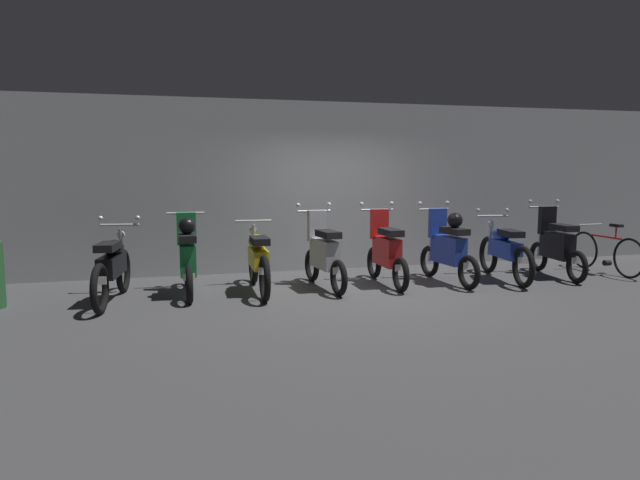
{
  "coord_description": "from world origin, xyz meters",
  "views": [
    {
      "loc": [
        -2.78,
        -7.87,
        1.8
      ],
      "look_at": [
        -0.58,
        0.34,
        0.75
      ],
      "focal_mm": 31.76,
      "sensor_mm": 36.0,
      "label": 1
    }
  ],
  "objects_px": {
    "motorbike_slot_3": "(323,254)",
    "bicycle": "(606,253)",
    "motorbike_slot_4": "(386,251)",
    "motorbike_slot_0": "(112,267)",
    "motorbike_slot_5": "(448,248)",
    "motorbike_slot_2": "(258,259)",
    "motorbike_slot_7": "(556,246)",
    "motorbike_slot_6": "(504,250)",
    "motorbike_slot_1": "(188,256)"
  },
  "relations": [
    {
      "from": "motorbike_slot_3",
      "to": "bicycle",
      "type": "xyz_separation_m",
      "value": [
        5.13,
        -0.06,
        -0.17
      ]
    },
    {
      "from": "motorbike_slot_4",
      "to": "bicycle",
      "type": "bearing_deg",
      "value": -0.82
    },
    {
      "from": "motorbike_slot_0",
      "to": "motorbike_slot_5",
      "type": "bearing_deg",
      "value": 0.5
    },
    {
      "from": "motorbike_slot_2",
      "to": "motorbike_slot_5",
      "type": "bearing_deg",
      "value": -1.73
    },
    {
      "from": "motorbike_slot_4",
      "to": "motorbike_slot_5",
      "type": "relative_size",
      "value": 1.0
    },
    {
      "from": "motorbike_slot_5",
      "to": "bicycle",
      "type": "relative_size",
      "value": 0.97
    },
    {
      "from": "motorbike_slot_4",
      "to": "motorbike_slot_7",
      "type": "distance_m",
      "value": 3.05
    },
    {
      "from": "motorbike_slot_4",
      "to": "bicycle",
      "type": "distance_m",
      "value": 4.11
    },
    {
      "from": "motorbike_slot_6",
      "to": "motorbike_slot_4",
      "type": "bearing_deg",
      "value": 176.24
    },
    {
      "from": "motorbike_slot_0",
      "to": "motorbike_slot_5",
      "type": "relative_size",
      "value": 1.16
    },
    {
      "from": "motorbike_slot_1",
      "to": "motorbike_slot_3",
      "type": "relative_size",
      "value": 1.0
    },
    {
      "from": "motorbike_slot_1",
      "to": "motorbike_slot_3",
      "type": "xyz_separation_m",
      "value": [
        2.03,
        -0.05,
        -0.04
      ]
    },
    {
      "from": "motorbike_slot_1",
      "to": "motorbike_slot_6",
      "type": "height_order",
      "value": "motorbike_slot_1"
    },
    {
      "from": "motorbike_slot_3",
      "to": "motorbike_slot_0",
      "type": "bearing_deg",
      "value": -176.97
    },
    {
      "from": "motorbike_slot_2",
      "to": "motorbike_slot_7",
      "type": "xyz_separation_m",
      "value": [
        5.08,
        -0.08,
        0.04
      ]
    },
    {
      "from": "motorbike_slot_1",
      "to": "motorbike_slot_7",
      "type": "distance_m",
      "value": 6.1
    },
    {
      "from": "motorbike_slot_6",
      "to": "motorbike_slot_7",
      "type": "bearing_deg",
      "value": 2.02
    },
    {
      "from": "bicycle",
      "to": "motorbike_slot_4",
      "type": "bearing_deg",
      "value": 179.18
    },
    {
      "from": "motorbike_slot_5",
      "to": "motorbike_slot_6",
      "type": "relative_size",
      "value": 0.87
    },
    {
      "from": "motorbike_slot_6",
      "to": "bicycle",
      "type": "bearing_deg",
      "value": 2.07
    },
    {
      "from": "motorbike_slot_6",
      "to": "motorbike_slot_3",
      "type": "bearing_deg",
      "value": 177.44
    },
    {
      "from": "motorbike_slot_2",
      "to": "bicycle",
      "type": "relative_size",
      "value": 1.13
    },
    {
      "from": "motorbike_slot_0",
      "to": "motorbike_slot_5",
      "type": "distance_m",
      "value": 5.07
    },
    {
      "from": "motorbike_slot_4",
      "to": "motorbike_slot_6",
      "type": "distance_m",
      "value": 2.04
    },
    {
      "from": "motorbike_slot_6",
      "to": "motorbike_slot_7",
      "type": "relative_size",
      "value": 1.16
    },
    {
      "from": "motorbike_slot_1",
      "to": "motorbike_slot_5",
      "type": "height_order",
      "value": "motorbike_slot_5"
    },
    {
      "from": "motorbike_slot_0",
      "to": "motorbike_slot_3",
      "type": "bearing_deg",
      "value": 3.03
    },
    {
      "from": "motorbike_slot_7",
      "to": "bicycle",
      "type": "height_order",
      "value": "motorbike_slot_7"
    },
    {
      "from": "motorbike_slot_0",
      "to": "motorbike_slot_4",
      "type": "distance_m",
      "value": 4.06
    },
    {
      "from": "motorbike_slot_5",
      "to": "bicycle",
      "type": "bearing_deg",
      "value": 1.01
    },
    {
      "from": "motorbike_slot_1",
      "to": "motorbike_slot_7",
      "type": "xyz_separation_m",
      "value": [
        6.1,
        -0.15,
        -0.04
      ]
    },
    {
      "from": "motorbike_slot_4",
      "to": "motorbike_slot_5",
      "type": "bearing_deg",
      "value": -6.4
    },
    {
      "from": "motorbike_slot_7",
      "to": "motorbike_slot_3",
      "type": "bearing_deg",
      "value": 178.58
    },
    {
      "from": "motorbike_slot_3",
      "to": "motorbike_slot_7",
      "type": "height_order",
      "value": "same"
    },
    {
      "from": "motorbike_slot_1",
      "to": "motorbike_slot_6",
      "type": "bearing_deg",
      "value": -2.12
    },
    {
      "from": "motorbike_slot_2",
      "to": "motorbike_slot_4",
      "type": "distance_m",
      "value": 2.03
    },
    {
      "from": "motorbike_slot_7",
      "to": "motorbike_slot_5",
      "type": "bearing_deg",
      "value": -179.56
    },
    {
      "from": "motorbike_slot_0",
      "to": "bicycle",
      "type": "xyz_separation_m",
      "value": [
        8.17,
        0.1,
        -0.13
      ]
    },
    {
      "from": "motorbike_slot_1",
      "to": "motorbike_slot_2",
      "type": "distance_m",
      "value": 1.02
    },
    {
      "from": "motorbike_slot_5",
      "to": "motorbike_slot_7",
      "type": "relative_size",
      "value": 1.0
    },
    {
      "from": "motorbike_slot_3",
      "to": "bicycle",
      "type": "distance_m",
      "value": 5.13
    },
    {
      "from": "motorbike_slot_0",
      "to": "motorbike_slot_6",
      "type": "relative_size",
      "value": 1.0
    },
    {
      "from": "motorbike_slot_6",
      "to": "bicycle",
      "type": "relative_size",
      "value": 1.12
    },
    {
      "from": "motorbike_slot_0",
      "to": "motorbike_slot_1",
      "type": "xyz_separation_m",
      "value": [
        1.01,
        0.21,
        0.07
      ]
    },
    {
      "from": "motorbike_slot_0",
      "to": "motorbike_slot_3",
      "type": "xyz_separation_m",
      "value": [
        3.04,
        0.16,
        0.04
      ]
    },
    {
      "from": "motorbike_slot_1",
      "to": "motorbike_slot_3",
      "type": "bearing_deg",
      "value": -1.47
    },
    {
      "from": "motorbike_slot_4",
      "to": "motorbike_slot_6",
      "type": "relative_size",
      "value": 0.86
    },
    {
      "from": "motorbike_slot_3",
      "to": "bicycle",
      "type": "height_order",
      "value": "motorbike_slot_3"
    },
    {
      "from": "bicycle",
      "to": "motorbike_slot_5",
      "type": "bearing_deg",
      "value": -178.99
    },
    {
      "from": "motorbike_slot_4",
      "to": "motorbike_slot_0",
      "type": "bearing_deg",
      "value": -177.77
    }
  ]
}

